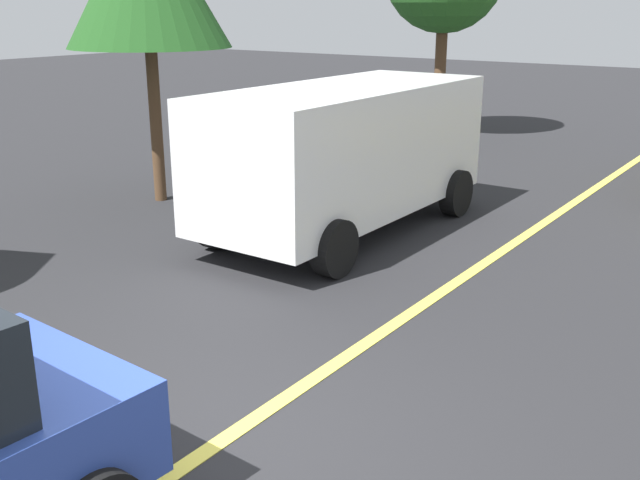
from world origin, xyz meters
name	(u,v)px	position (x,y,z in m)	size (l,w,h in m)	color
ground_plane	(199,457)	(0.00, 0.00, 0.00)	(80.00, 80.00, 0.00)	#262628
lane_marking_centre	(393,325)	(3.00, 0.00, 0.01)	(28.00, 0.16, 0.01)	#E0D14C
white_van	(347,149)	(5.70, 2.38, 1.27)	(5.21, 2.27, 2.20)	white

